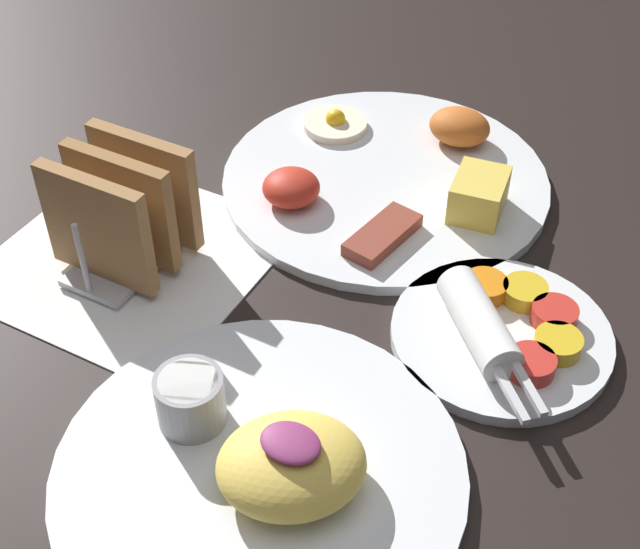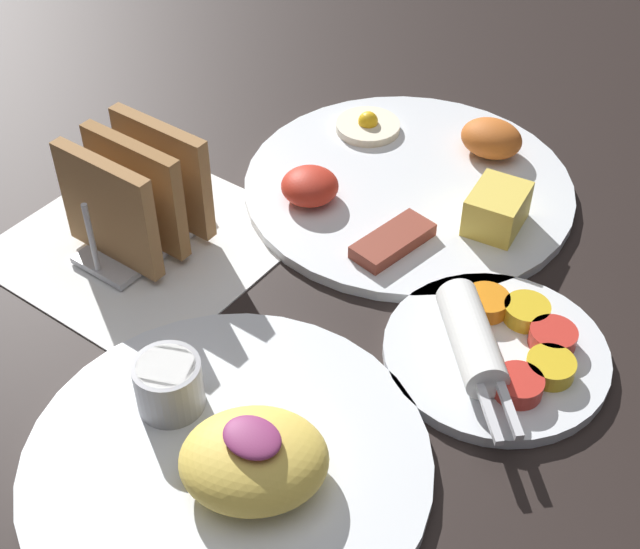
# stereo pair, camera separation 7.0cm
# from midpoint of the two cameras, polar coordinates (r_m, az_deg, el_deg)

# --- Properties ---
(ground_plane) EXTENTS (3.00, 3.00, 0.00)m
(ground_plane) POSITION_cam_midpoint_polar(r_m,az_deg,el_deg) (0.70, -2.92, -3.85)
(ground_plane) COLOR black
(napkin_flat) EXTENTS (0.22, 0.22, 0.00)m
(napkin_flat) POSITION_cam_midpoint_polar(r_m,az_deg,el_deg) (0.78, -14.48, 0.93)
(napkin_flat) COLOR white
(napkin_flat) RESTS_ON ground_plane
(plate_breakfast) EXTENTS (0.30, 0.30, 0.05)m
(plate_breakfast) POSITION_cam_midpoint_polar(r_m,az_deg,el_deg) (0.84, 2.12, 6.19)
(plate_breakfast) COLOR white
(plate_breakfast) RESTS_ON ground_plane
(plate_condiments) EXTENTS (0.17, 0.18, 0.04)m
(plate_condiments) POSITION_cam_midpoint_polar(r_m,az_deg,el_deg) (0.69, 8.76, -3.69)
(plate_condiments) COLOR white
(plate_condiments) RESTS_ON ground_plane
(plate_foreground) EXTENTS (0.28, 0.28, 0.06)m
(plate_foreground) POSITION_cam_midpoint_polar(r_m,az_deg,el_deg) (0.60, -7.14, -12.09)
(plate_foreground) COLOR white
(plate_foreground) RESTS_ON ground_plane
(toast_rack) EXTENTS (0.10, 0.12, 0.10)m
(toast_rack) POSITION_cam_midpoint_polar(r_m,az_deg,el_deg) (0.75, -15.12, 3.79)
(toast_rack) COLOR #B7B7BC
(toast_rack) RESTS_ON ground_plane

